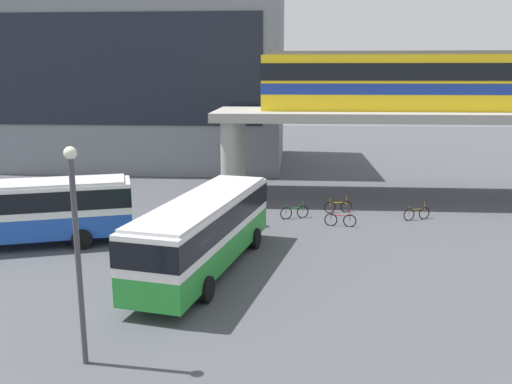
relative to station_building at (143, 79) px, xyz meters
name	(u,v)px	position (x,y,z in m)	size (l,w,h in m)	color
ground_plane	(218,224)	(10.09, -21.97, -7.88)	(120.00, 120.00, 0.00)	#47494F
station_building	(143,79)	(0.00, 0.00, 0.00)	(26.18, 16.06, 15.76)	slate
elevated_platform	(419,123)	(22.68, -14.24, -2.76)	(27.45, 7.31, 5.94)	#9E9B93
train	(422,81)	(22.65, -14.24, 0.03)	(21.16, 2.96, 3.84)	yellow
bus_main	(205,226)	(10.55, -29.24, -5.89)	(4.77, 11.33, 3.22)	#268C33
bus_secondary	(15,207)	(0.77, -26.59, -5.89)	(11.28, 5.88, 3.22)	#1E4CB2
bicycle_brown	(417,214)	(21.53, -20.12, -7.52)	(1.66, 0.77, 1.04)	black
bicycle_orange	(338,207)	(17.07, -18.74, -7.52)	(1.74, 0.53, 1.04)	black
bicycle_green	(294,212)	(14.39, -20.32, -7.52)	(1.69, 0.71, 1.04)	black
bicycle_red	(340,220)	(16.95, -21.84, -7.52)	(1.78, 0.34, 1.04)	black
pedestrian_walking_across	(253,213)	(12.06, -22.14, -7.10)	(0.36, 0.46, 1.66)	#724C8C
lamp_post	(77,240)	(8.24, -37.11, -4.08)	(0.36, 0.36, 6.45)	#3F3F44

